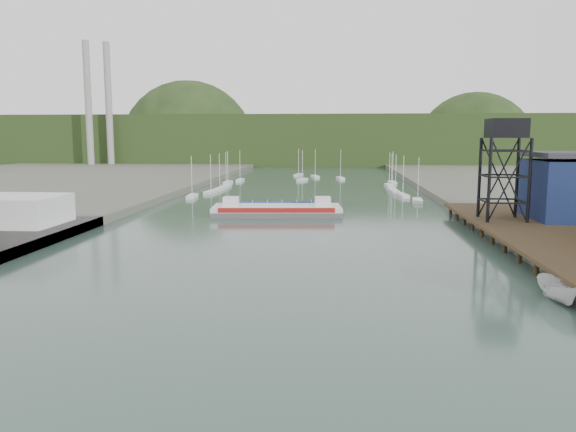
# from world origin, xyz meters

# --- Properties ---
(ground) EXTENTS (600.00, 600.00, 0.00)m
(ground) POSITION_xyz_m (0.00, 0.00, 0.00)
(ground) COLOR #283F39
(ground) RESTS_ON ground
(east_pier) EXTENTS (14.00, 70.00, 2.45)m
(east_pier) POSITION_xyz_m (37.00, 45.00, 1.90)
(east_pier) COLOR black
(east_pier) RESTS_ON ground
(white_shed) EXTENTS (18.00, 12.00, 4.50)m
(white_shed) POSITION_xyz_m (-44.00, 50.00, 3.85)
(white_shed) COLOR silver
(white_shed) RESTS_ON west_quay
(lift_tower) EXTENTS (6.50, 6.50, 16.00)m
(lift_tower) POSITION_xyz_m (35.00, 58.00, 15.65)
(lift_tower) COLOR black
(lift_tower) RESTS_ON east_pier
(marina_sailboats) EXTENTS (57.71, 92.65, 0.90)m
(marina_sailboats) POSITION_xyz_m (0.08, 138.46, 0.35)
(marina_sailboats) COLOR silver
(marina_sailboats) RESTS_ON ground
(smokestacks) EXTENTS (11.20, 8.20, 60.00)m
(smokestacks) POSITION_xyz_m (-106.00, 232.50, 30.00)
(smokestacks) COLOR gray
(smokestacks) RESTS_ON ground
(distant_hills) EXTENTS (500.00, 120.00, 80.00)m
(distant_hills) POSITION_xyz_m (-3.98, 301.35, 10.38)
(distant_hills) COLOR black
(distant_hills) RESTS_ON ground
(chain_ferry) EXTENTS (25.85, 12.24, 3.61)m
(chain_ferry) POSITION_xyz_m (-3.11, 75.22, 1.03)
(chain_ferry) COLOR #515053
(chain_ferry) RESTS_ON ground
(motorboat) EXTENTS (3.15, 6.42, 2.38)m
(motorboat) POSITION_xyz_m (29.25, 19.12, 1.19)
(motorboat) COLOR silver
(motorboat) RESTS_ON ground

